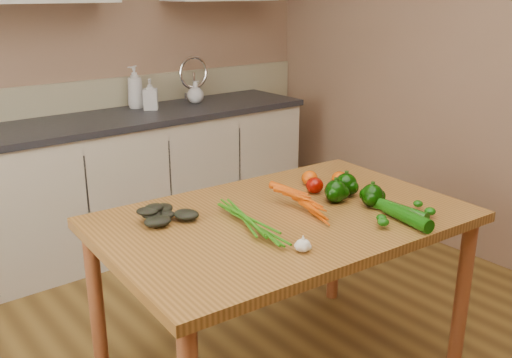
{
  "coord_description": "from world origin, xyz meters",
  "views": [
    {
      "loc": [
        -1.26,
        -1.2,
        1.67
      ],
      "look_at": [
        0.23,
        0.68,
        0.87
      ],
      "focal_mm": 40.0,
      "sensor_mm": 36.0,
      "label": 1
    }
  ],
  "objects_px": {
    "soap_bottle_c": "(195,92)",
    "pepper_a": "(336,191)",
    "soap_bottle_a": "(135,87)",
    "zucchini_a": "(400,211)",
    "leafy_greens": "(166,208)",
    "zucchini_b": "(407,217)",
    "carrot_bunch": "(287,208)",
    "tomato_c": "(339,179)",
    "table": "(284,235)",
    "tomato_b": "(310,178)",
    "soap_bottle_b": "(150,94)",
    "pepper_b": "(346,185)",
    "tomato_a": "(315,185)",
    "garlic_bulb": "(303,246)",
    "pepper_c": "(372,195)"
  },
  "relations": [
    {
      "from": "tomato_b",
      "to": "tomato_a",
      "type": "bearing_deg",
      "value": -121.75
    },
    {
      "from": "soap_bottle_c",
      "to": "zucchini_b",
      "type": "height_order",
      "value": "soap_bottle_c"
    },
    {
      "from": "carrot_bunch",
      "to": "pepper_b",
      "type": "distance_m",
      "value": 0.37
    },
    {
      "from": "pepper_b",
      "to": "zucchini_b",
      "type": "bearing_deg",
      "value": -97.52
    },
    {
      "from": "soap_bottle_b",
      "to": "soap_bottle_c",
      "type": "xyz_separation_m",
      "value": [
        0.37,
        0.02,
        -0.03
      ]
    },
    {
      "from": "soap_bottle_a",
      "to": "carrot_bunch",
      "type": "distance_m",
      "value": 1.99
    },
    {
      "from": "soap_bottle_b",
      "to": "carrot_bunch",
      "type": "xyz_separation_m",
      "value": [
        -0.38,
        -1.83,
        -0.17
      ]
    },
    {
      "from": "garlic_bulb",
      "to": "tomato_c",
      "type": "bearing_deg",
      "value": 34.09
    },
    {
      "from": "pepper_b",
      "to": "table",
      "type": "bearing_deg",
      "value": -178.84
    },
    {
      "from": "garlic_bulb",
      "to": "pepper_c",
      "type": "relative_size",
      "value": 0.57
    },
    {
      "from": "pepper_c",
      "to": "zucchini_a",
      "type": "relative_size",
      "value": 0.39
    },
    {
      "from": "garlic_bulb",
      "to": "pepper_c",
      "type": "xyz_separation_m",
      "value": [
        0.53,
        0.15,
        0.02
      ]
    },
    {
      "from": "pepper_b",
      "to": "tomato_b",
      "type": "relative_size",
      "value": 1.32
    },
    {
      "from": "table",
      "to": "carrot_bunch",
      "type": "bearing_deg",
      "value": -90.98
    },
    {
      "from": "table",
      "to": "zucchini_b",
      "type": "height_order",
      "value": "zucchini_b"
    },
    {
      "from": "carrot_bunch",
      "to": "pepper_b",
      "type": "relative_size",
      "value": 2.74
    },
    {
      "from": "pepper_a",
      "to": "soap_bottle_a",
      "type": "bearing_deg",
      "value": 88.47
    },
    {
      "from": "tomato_c",
      "to": "zucchini_b",
      "type": "distance_m",
      "value": 0.5
    },
    {
      "from": "soap_bottle_b",
      "to": "pepper_b",
      "type": "relative_size",
      "value": 2.05
    },
    {
      "from": "carrot_bunch",
      "to": "tomato_c",
      "type": "distance_m",
      "value": 0.47
    },
    {
      "from": "soap_bottle_b",
      "to": "tomato_b",
      "type": "distance_m",
      "value": 1.61
    },
    {
      "from": "soap_bottle_a",
      "to": "zucchini_b",
      "type": "xyz_separation_m",
      "value": [
        -0.0,
        -2.3,
        -0.22
      ]
    },
    {
      "from": "soap_bottle_a",
      "to": "pepper_c",
      "type": "distance_m",
      "value": 2.1
    },
    {
      "from": "leafy_greens",
      "to": "tomato_b",
      "type": "distance_m",
      "value": 0.75
    },
    {
      "from": "carrot_bunch",
      "to": "pepper_a",
      "type": "height_order",
      "value": "pepper_a"
    },
    {
      "from": "carrot_bunch",
      "to": "pepper_c",
      "type": "height_order",
      "value": "pepper_c"
    },
    {
      "from": "table",
      "to": "garlic_bulb",
      "type": "xyz_separation_m",
      "value": [
        -0.18,
        -0.3,
        0.11
      ]
    },
    {
      "from": "soap_bottle_b",
      "to": "tomato_b",
      "type": "height_order",
      "value": "soap_bottle_b"
    },
    {
      "from": "pepper_a",
      "to": "tomato_c",
      "type": "relative_size",
      "value": 1.32
    },
    {
      "from": "soap_bottle_b",
      "to": "pepper_c",
      "type": "relative_size",
      "value": 2.14
    },
    {
      "from": "soap_bottle_a",
      "to": "zucchini_a",
      "type": "bearing_deg",
      "value": -17.64
    },
    {
      "from": "tomato_b",
      "to": "carrot_bunch",
      "type": "bearing_deg",
      "value": -146.2
    },
    {
      "from": "zucchini_a",
      "to": "tomato_c",
      "type": "bearing_deg",
      "value": 78.06
    },
    {
      "from": "garlic_bulb",
      "to": "pepper_a",
      "type": "bearing_deg",
      "value": 31.78
    },
    {
      "from": "zucchini_b",
      "to": "pepper_a",
      "type": "bearing_deg",
      "value": 98.05
    },
    {
      "from": "soap_bottle_c",
      "to": "pepper_a",
      "type": "relative_size",
      "value": 1.6
    },
    {
      "from": "tomato_b",
      "to": "zucchini_a",
      "type": "xyz_separation_m",
      "value": [
        0.02,
        -0.52,
        -0.01
      ]
    },
    {
      "from": "pepper_a",
      "to": "zucchini_b",
      "type": "distance_m",
      "value": 0.35
    },
    {
      "from": "tomato_c",
      "to": "zucchini_b",
      "type": "bearing_deg",
      "value": -104.56
    },
    {
      "from": "soap_bottle_a",
      "to": "leafy_greens",
      "type": "xyz_separation_m",
      "value": [
        -0.73,
        -1.68,
        -0.2
      ]
    },
    {
      "from": "leafy_greens",
      "to": "tomato_a",
      "type": "height_order",
      "value": "leafy_greens"
    },
    {
      "from": "tomato_b",
      "to": "zucchini_a",
      "type": "bearing_deg",
      "value": -88.23
    },
    {
      "from": "garlic_bulb",
      "to": "zucchini_b",
      "type": "relative_size",
      "value": 0.23
    },
    {
      "from": "zucchini_a",
      "to": "leafy_greens",
      "type": "bearing_deg",
      "value": 144.36
    },
    {
      "from": "soap_bottle_b",
      "to": "tomato_c",
      "type": "xyz_separation_m",
      "value": [
        0.07,
        -1.7,
        -0.17
      ]
    },
    {
      "from": "carrot_bunch",
      "to": "tomato_a",
      "type": "relative_size",
      "value": 3.47
    },
    {
      "from": "leafy_greens",
      "to": "zucchini_a",
      "type": "relative_size",
      "value": 0.87
    },
    {
      "from": "garlic_bulb",
      "to": "pepper_b",
      "type": "xyz_separation_m",
      "value": [
        0.55,
        0.31,
        0.03
      ]
    },
    {
      "from": "pepper_b",
      "to": "tomato_b",
      "type": "bearing_deg",
      "value": 97.92
    },
    {
      "from": "soap_bottle_b",
      "to": "pepper_c",
      "type": "distance_m",
      "value": 1.98
    }
  ]
}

